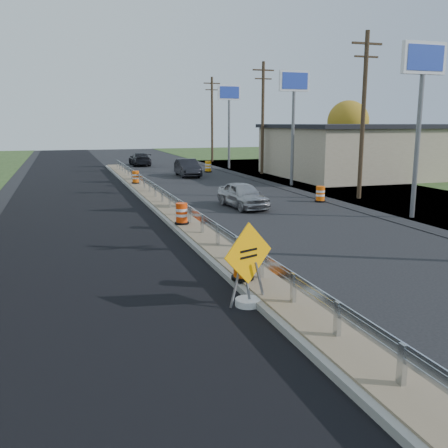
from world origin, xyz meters
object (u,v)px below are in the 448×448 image
object	(u,v)px
barrel_median_near	(243,264)
barrel_shoulder_far	(208,167)
barrel_median_far	(136,177)
barrel_shoulder_near	(320,194)
barrel_median_mid	(182,214)
caution_sign	(248,285)
car_silver	(243,195)
car_dark_mid	(188,168)
car_dark_far	(140,159)

from	to	relation	value
barrel_median_near	barrel_shoulder_far	bearing A→B (deg)	75.42
barrel_median_far	barrel_shoulder_near	size ratio (longest dim) A/B	0.97
barrel_median_mid	barrel_shoulder_near	world-z (taller)	barrel_median_mid
caution_sign	barrel_median_mid	bearing A→B (deg)	64.56
barrel_median_far	barrel_shoulder_near	xyz separation A→B (m)	(8.92, -10.10, -0.22)
car_silver	car_dark_mid	xyz separation A→B (m)	(0.99, 16.05, 0.05)
barrel_median_mid	car_silver	distance (m)	6.14
car_dark_mid	barrel_shoulder_near	bearing A→B (deg)	-74.38
barrel_median_near	barrel_shoulder_near	xyz separation A→B (m)	(9.31, 12.66, -0.24)
barrel_median_mid	caution_sign	bearing A→B (deg)	-93.25
barrel_median_near	barrel_median_far	world-z (taller)	barrel_median_near
caution_sign	car_dark_mid	world-z (taller)	caution_sign
barrel_shoulder_near	barrel_shoulder_far	size ratio (longest dim) A/B	0.89
caution_sign	car_dark_mid	distance (m)	30.20
barrel_median_far	barrel_shoulder_near	distance (m)	13.48
caution_sign	car_dark_far	xyz separation A→B (m)	(3.69, 41.67, 0.14)
barrel_shoulder_near	barrel_median_mid	bearing A→B (deg)	-152.26
barrel_shoulder_far	barrel_median_mid	bearing A→B (deg)	-108.80
caution_sign	barrel_median_far	distance (m)	24.15
barrel_median_near	barrel_shoulder_far	distance (m)	32.26
car_silver	barrel_median_near	bearing A→B (deg)	-115.67
caution_sign	barrel_median_far	xyz separation A→B (m)	(0.75, 24.14, 0.12)
barrel_median_near	car_dark_far	size ratio (longest dim) A/B	0.20
barrel_median_near	car_silver	distance (m)	13.01
barrel_shoulder_far	car_silver	distance (m)	19.36
barrel_median_far	car_dark_far	size ratio (longest dim) A/B	0.19
caution_sign	car_dark_far	distance (m)	41.83
barrel_median_near	barrel_shoulder_far	size ratio (longest dim) A/B	0.90
barrel_median_mid	barrel_shoulder_far	size ratio (longest dim) A/B	0.88
barrel_shoulder_near	car_dark_far	world-z (taller)	car_dark_far
barrel_shoulder_near	car_dark_far	size ratio (longest dim) A/B	0.19
barrel_median_mid	car_dark_far	xyz separation A→B (m)	(3.17, 32.44, 0.01)
barrel_median_near	car_dark_far	bearing A→B (deg)	85.27
barrel_median_near	barrel_shoulder_near	size ratio (longest dim) A/B	1.02
car_dark_mid	barrel_shoulder_far	bearing A→B (deg)	50.03
car_silver	car_dark_mid	distance (m)	16.08
car_dark_far	barrel_shoulder_far	bearing A→B (deg)	117.65
barrel_median_near	barrel_median_mid	bearing A→B (deg)	88.82
barrel_median_near	barrel_shoulder_near	bearing A→B (deg)	53.68
car_dark_mid	car_dark_far	bearing A→B (deg)	101.86
barrel_shoulder_far	car_dark_far	world-z (taller)	car_dark_far
barrel_median_near	car_dark_mid	size ratio (longest dim) A/B	0.21
caution_sign	car_dark_mid	size ratio (longest dim) A/B	0.48
caution_sign	barrel_shoulder_far	bearing A→B (deg)	53.22
barrel_median_near	car_silver	world-z (taller)	car_silver
barrel_shoulder_near	car_silver	world-z (taller)	car_silver
car_silver	barrel_median_far	bearing A→B (deg)	105.71
barrel_median_near	barrel_median_mid	world-z (taller)	barrel_median_near
barrel_median_mid	barrel_median_far	distance (m)	14.92
barrel_median_far	car_dark_mid	size ratio (longest dim) A/B	0.20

